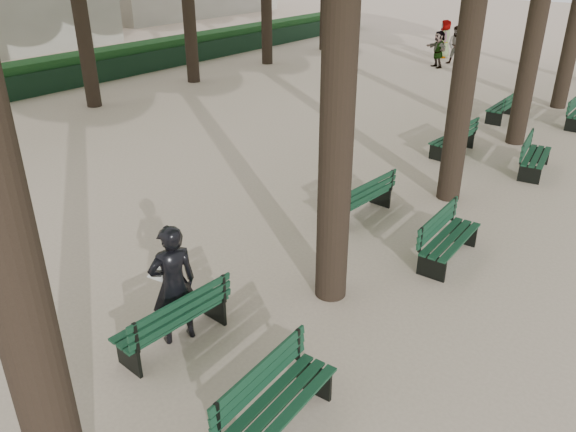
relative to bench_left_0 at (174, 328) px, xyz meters
The scene contains 14 objects.
ground 0.69m from the bench_left_0, 125.32° to the right, with size 120.00×120.00×0.00m, color beige.
bench_left_0 is the anchor object (origin of this frame).
bench_left_1 5.37m from the bench_left_0, 90.00° to the left, with size 0.73×1.84×0.92m.
bench_left_2 10.44m from the bench_left_0, 90.00° to the left, with size 0.74×1.85×0.92m.
bench_left_3 14.66m from the bench_left_0, 90.00° to the left, with size 0.57×1.80×0.92m.
bench_right_0 2.30m from the bench_left_0, ahead, with size 0.63×1.82×0.92m.
bench_right_1 5.26m from the bench_left_0, 64.48° to the left, with size 0.61×1.81×0.92m.
bench_right_2 10.55m from the bench_left_0, 77.60° to the left, with size 0.80×1.86×0.92m.
man_with_map 0.69m from the bench_left_0, 108.20° to the left, with size 0.76×0.85×1.90m.
pedestrian_e 22.28m from the bench_left_0, 103.89° to the left, with size 1.56×0.34×1.68m, color #262628.
pedestrian_a 23.29m from the bench_left_0, 102.19° to the left, with size 0.88×0.36×1.80m, color #262628.
pedestrian_d 24.94m from the bench_left_0, 104.21° to the left, with size 0.91×0.37×1.86m, color #262628.
fence 18.60m from the bench_left_0, 145.70° to the left, with size 0.08×42.00×0.90m, color black.
hedge 19.19m from the bench_left_0, 146.88° to the left, with size 1.20×42.00×1.20m, color #153E19.
Camera 1 is at (5.73, -3.80, 5.36)m, focal length 35.00 mm.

